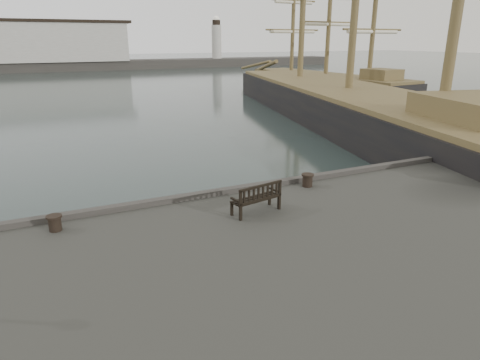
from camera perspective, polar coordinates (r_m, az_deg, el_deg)
The scene contains 7 objects.
ground at distance 15.55m, azimuth -3.85°, elevation -7.29°, with size 400.00×400.00×0.00m, color black.
breakwater at distance 105.13m, azimuth -25.97°, elevation 15.23°, with size 140.00×9.50×12.20m.
bench at distance 13.27m, azimuth 2.19°, elevation -3.15°, with size 1.70×0.85×0.93m.
bollard_left at distance 13.14m, azimuth -23.47°, elevation -5.29°, with size 0.43×0.43×0.46m, color black.
bollard_right at distance 15.80m, azimuth 8.99°, elevation -0.03°, with size 0.45×0.45×0.47m, color black.
tall_ship_main at distance 37.61m, azimuth 14.05°, elevation 8.73°, with size 18.07×43.53×32.03m.
tall_ship_far at distance 57.03m, azimuth 11.25°, elevation 11.95°, with size 7.88×26.16×22.08m.
Camera 1 is at (-5.03, -13.10, 6.70)m, focal length 32.00 mm.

